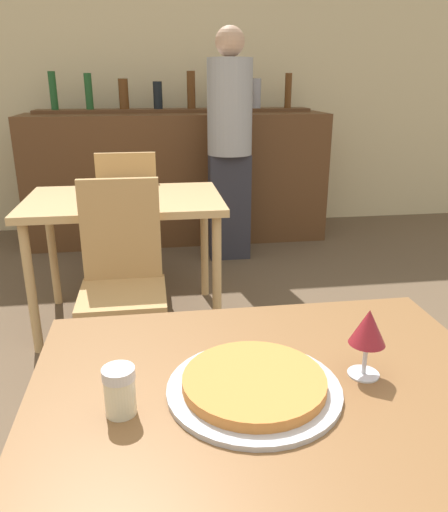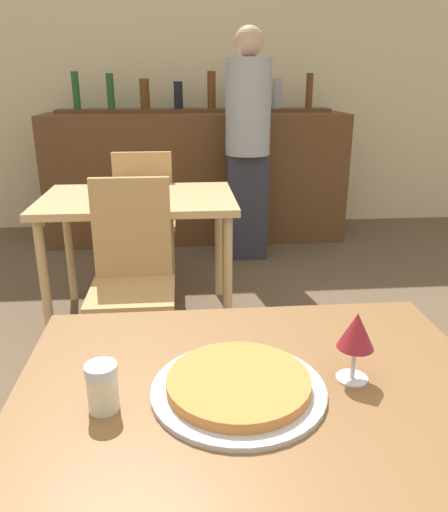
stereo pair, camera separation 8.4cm
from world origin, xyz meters
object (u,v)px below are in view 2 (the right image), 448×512
Objects in this scene: chair_far_side_front at (132,267)px; pizza_tray at (238,385)px; chair_far_side_back at (146,212)px; cheese_shaker at (102,387)px; person_standing at (248,139)px; wine_glass at (356,333)px.

chair_far_side_front is 2.57× the size of pizza_tray.
chair_far_side_back is at bearing 98.15° from pizza_tray.
cheese_shaker is at bearing -86.83° from chair_far_side_front.
person_standing reaches higher than chair_far_side_front.
pizza_tray is (0.35, -2.46, 0.24)m from chair_far_side_back.
wine_glass is at bearing -65.94° from chair_far_side_front.
person_standing reaches higher than cheese_shaker.
chair_far_side_front is 0.54× the size of person_standing.
pizza_tray is 0.27m from wine_glass.
person_standing is at bearing 86.88° from wine_glass.
person_standing reaches higher than pizza_tray.
chair_far_side_back is 2.53m from wine_glass.
chair_far_side_back is 2.50m from cheese_shaker.
cheese_shaker is (0.08, -2.49, 0.28)m from chair_far_side_back.
pizza_tray is at bearing -173.81° from wine_glass.
person_standing is (0.77, 0.52, 0.42)m from chair_far_side_back.
chair_far_side_front reaches higher than pizza_tray.
chair_far_side_back reaches higher than pizza_tray.
cheese_shaker is (-0.27, -0.03, 0.03)m from pizza_tray.
chair_far_side_front is 9.45× the size of cheese_shaker.
chair_far_side_back reaches higher than cheese_shaker.
chair_far_side_back is 1.02m from person_standing.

